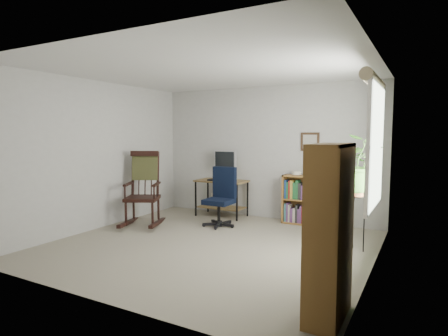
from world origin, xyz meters
The scene contains 18 objects.
floor centered at (0.00, 0.00, 0.00)m, with size 4.20×4.00×0.00m, color gray.
ceiling centered at (0.00, 0.00, 2.40)m, with size 4.20×4.00×0.00m, color silver.
wall_back centered at (0.00, 2.00, 1.20)m, with size 4.20×0.00×2.40m, color #AFAEAA.
wall_front centered at (0.00, -2.00, 1.20)m, with size 4.20×0.00×2.40m, color #AFAEAA.
wall_left centered at (-2.10, 0.00, 1.20)m, with size 0.00×4.00×2.40m, color #AFAEAA.
wall_right centered at (2.10, 0.00, 1.20)m, with size 0.00×4.00×2.40m, color #AFAEAA.
window centered at (2.06, 0.30, 1.40)m, with size 0.12×1.20×1.50m, color white, non-canonical shape.
desk centered at (-0.76, 1.70, 0.34)m, with size 0.95×0.52×0.68m, color brown, non-canonical shape.
monitor centered at (-0.76, 1.84, 0.96)m, with size 0.46×0.16×0.56m, color #B6B6BB, non-canonical shape.
keyboard centered at (-0.76, 1.58, 0.69)m, with size 0.40×0.15×0.03m, color black.
office_chair centered at (-0.43, 1.00, 0.50)m, with size 0.55×0.55×1.00m, color black, non-canonical shape.
rocking_chair centered at (-1.59, 0.44, 0.64)m, with size 0.66×1.10×1.27m, color black, non-canonical shape.
low_bookshelf centered at (0.82, 1.82, 0.42)m, with size 0.80×0.27×0.84m, color olive, non-canonical shape.
tall_bookshelf centered at (1.92, -1.29, 0.74)m, with size 0.28×0.64×1.47m, color olive, non-canonical shape.
plant_stand centered at (1.80, 0.74, 0.43)m, with size 0.24×0.24×0.85m, color black, non-canonical shape.
spider_plant centered at (1.80, 0.74, 1.52)m, with size 1.69×1.88×1.46m, color #3A6D26.
potted_plant_small centered at (1.10, 1.83, 0.90)m, with size 0.13×0.24×0.11m, color #3A6D26.
framed_picture centered at (0.82, 1.97, 1.41)m, with size 0.32×0.04×0.32m, color black, non-canonical shape.
Camera 1 is at (2.61, -4.37, 1.55)m, focal length 30.00 mm.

